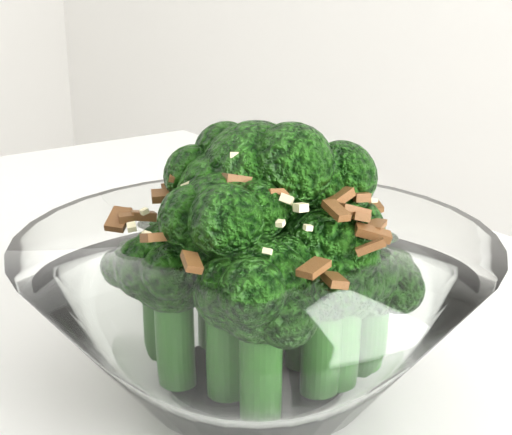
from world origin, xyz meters
The scene contains 1 object.
broccoli_dish centered at (0.04, 0.16, 0.81)m, with size 0.25×0.25×0.15m.
Camera 1 is at (0.24, -0.15, 0.98)m, focal length 55.00 mm.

